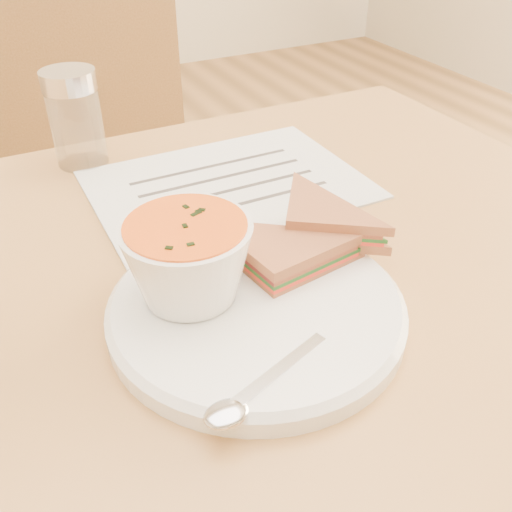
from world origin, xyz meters
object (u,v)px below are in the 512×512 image
dining_table (213,486)px  chair_far (124,204)px  plate (256,310)px  condiment_shaker (76,119)px  soup_bowl (188,264)px

dining_table → chair_far: 0.64m
plate → condiment_shaker: size_ratio=2.13×
soup_bowl → condiment_shaker: (-0.01, 0.35, 0.01)m
dining_table → chair_far: size_ratio=1.05×
dining_table → condiment_shaker: (-0.04, 0.29, 0.44)m
dining_table → condiment_shaker: bearing=98.6°
dining_table → condiment_shaker: condiment_shaker is taller
dining_table → plate: (0.02, -0.09, 0.38)m
dining_table → plate: size_ratio=3.84×
dining_table → soup_bowl: 0.43m
chair_far → soup_bowl: chair_far is taller
dining_table → condiment_shaker: size_ratio=8.19×
soup_bowl → dining_table: bearing=65.0°
chair_far → dining_table: bearing=83.4°
dining_table → condiment_shaker: 0.52m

